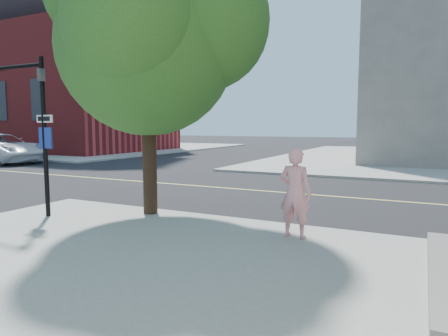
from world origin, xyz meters
The scene contains 7 objects.
ground centered at (0.00, 0.00, 0.00)m, with size 140.00×140.00×0.00m, color black.
road_ew centered at (0.00, 4.50, 0.01)m, with size 140.00×9.00×0.01m, color black.
sidewalk_nw centered at (-23.00, 21.50, 0.06)m, with size 26.00×25.00×0.12m, color gray.
church centered at (-20.00, 18.00, 7.18)m, with size 15.20×12.00×14.40m.
office_block centered at (-32.00, 21.98, 9.12)m, with size 12.00×14.08×18.00m.
man_on_phone centered at (6.10, -1.01, 0.98)m, with size 0.63×0.41×1.73m, color pink.
street_tree centered at (2.44, -0.49, 4.58)m, with size 5.21×4.74×6.91m.
Camera 1 is at (8.27, -8.40, 2.26)m, focal length 32.29 mm.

